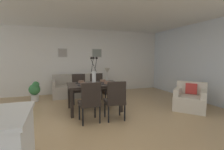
# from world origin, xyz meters

# --- Properties ---
(ground_plane) EXTENTS (9.00, 9.00, 0.00)m
(ground_plane) POSITION_xyz_m (0.00, 0.00, 0.00)
(ground_plane) COLOR tan
(back_wall_panel) EXTENTS (9.00, 0.10, 2.60)m
(back_wall_panel) POSITION_xyz_m (0.00, 3.25, 1.30)
(back_wall_panel) COLOR white
(back_wall_panel) RESTS_ON ground
(side_window_wall) EXTENTS (0.10, 6.30, 2.60)m
(side_window_wall) POSITION_xyz_m (3.65, 0.40, 1.30)
(side_window_wall) COLOR white
(side_window_wall) RESTS_ON ground
(ceiling_panel) EXTENTS (9.00, 7.20, 0.08)m
(ceiling_panel) POSITION_xyz_m (0.00, 0.40, 2.64)
(ceiling_panel) COLOR white
(dining_table) EXTENTS (1.40, 0.95, 0.74)m
(dining_table) POSITION_xyz_m (0.07, 0.75, 0.65)
(dining_table) COLOR black
(dining_table) RESTS_ON ground
(dining_chair_near_left) EXTENTS (0.46, 0.46, 0.92)m
(dining_chair_near_left) POSITION_xyz_m (-0.22, -0.11, 0.51)
(dining_chair_near_left) COLOR black
(dining_chair_near_left) RESTS_ON ground
(dining_chair_near_right) EXTENTS (0.46, 0.46, 0.92)m
(dining_chair_near_right) POSITION_xyz_m (-0.22, 1.66, 0.51)
(dining_chair_near_right) COLOR black
(dining_chair_near_right) RESTS_ON ground
(dining_chair_far_left) EXTENTS (0.47, 0.47, 0.92)m
(dining_chair_far_left) POSITION_xyz_m (0.36, -0.15, 0.51)
(dining_chair_far_left) COLOR black
(dining_chair_far_left) RESTS_ON ground
(dining_chair_far_right) EXTENTS (0.47, 0.47, 0.92)m
(dining_chair_far_right) POSITION_xyz_m (0.39, 1.64, 0.51)
(dining_chair_far_right) COLOR black
(dining_chair_far_right) RESTS_ON ground
(centerpiece_vase) EXTENTS (0.21, 0.23, 0.73)m
(centerpiece_vase) POSITION_xyz_m (0.07, 0.75, 1.02)
(centerpiece_vase) COLOR silver
(centerpiece_vase) RESTS_ON dining_table
(placemat_near_left) EXTENTS (0.32, 0.32, 0.01)m
(placemat_near_left) POSITION_xyz_m (-0.25, 0.54, 0.74)
(placemat_near_left) COLOR black
(placemat_near_left) RESTS_ON dining_table
(bowl_near_left) EXTENTS (0.17, 0.17, 0.07)m
(bowl_near_left) POSITION_xyz_m (-0.25, 0.54, 0.78)
(bowl_near_left) COLOR brown
(bowl_near_left) RESTS_ON dining_table
(placemat_near_right) EXTENTS (0.32, 0.32, 0.01)m
(placemat_near_right) POSITION_xyz_m (-0.25, 0.97, 0.74)
(placemat_near_right) COLOR black
(placemat_near_right) RESTS_ON dining_table
(bowl_near_right) EXTENTS (0.17, 0.17, 0.07)m
(bowl_near_right) POSITION_xyz_m (-0.25, 0.97, 0.78)
(bowl_near_right) COLOR brown
(bowl_near_right) RESTS_ON dining_table
(placemat_far_left) EXTENTS (0.32, 0.32, 0.01)m
(placemat_far_left) POSITION_xyz_m (0.38, 0.54, 0.74)
(placemat_far_left) COLOR black
(placemat_far_left) RESTS_ON dining_table
(bowl_far_left) EXTENTS (0.17, 0.17, 0.07)m
(bowl_far_left) POSITION_xyz_m (0.38, 0.54, 0.78)
(bowl_far_left) COLOR brown
(bowl_far_left) RESTS_ON dining_table
(placemat_far_right) EXTENTS (0.32, 0.32, 0.01)m
(placemat_far_right) POSITION_xyz_m (0.38, 0.97, 0.74)
(placemat_far_right) COLOR black
(placemat_far_right) RESTS_ON dining_table
(bowl_far_right) EXTENTS (0.17, 0.17, 0.07)m
(bowl_far_right) POSITION_xyz_m (0.38, 0.97, 0.78)
(bowl_far_right) COLOR brown
(bowl_far_right) RESTS_ON dining_table
(sofa) EXTENTS (1.73, 0.84, 0.80)m
(sofa) POSITION_xyz_m (-0.17, 2.65, 0.28)
(sofa) COLOR #A89E8E
(sofa) RESTS_ON ground
(side_table) EXTENTS (0.36, 0.36, 0.52)m
(side_table) POSITION_xyz_m (1.04, 2.63, 0.26)
(side_table) COLOR #3D2D23
(side_table) RESTS_ON ground
(table_lamp) EXTENTS (0.22, 0.22, 0.51)m
(table_lamp) POSITION_xyz_m (1.04, 2.63, 0.89)
(table_lamp) COLOR beige
(table_lamp) RESTS_ON side_table
(armchair) EXTENTS (1.13, 1.13, 0.75)m
(armchair) POSITION_xyz_m (2.63, -0.08, 0.29)
(armchair) COLOR beige
(armchair) RESTS_ON ground
(framed_picture_left) EXTENTS (0.35, 0.03, 0.34)m
(framed_picture_left) POSITION_xyz_m (-0.62, 3.18, 1.64)
(framed_picture_left) COLOR #B2ADA3
(framed_picture_center) EXTENTS (0.41, 0.03, 0.35)m
(framed_picture_center) POSITION_xyz_m (0.76, 3.18, 1.64)
(framed_picture_center) COLOR #B2ADA3
(potted_plant) EXTENTS (0.36, 0.36, 0.67)m
(potted_plant) POSITION_xyz_m (-1.59, 2.29, 0.37)
(potted_plant) COLOR silver
(potted_plant) RESTS_ON ground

